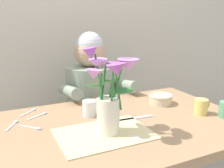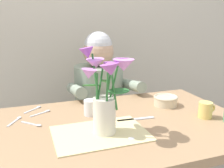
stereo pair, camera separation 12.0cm
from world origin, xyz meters
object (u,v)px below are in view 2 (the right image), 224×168
(seated_person, at_px, (99,112))
(tea_cup, at_px, (206,110))
(dinner_knife, at_px, (136,119))
(ceramic_mug, at_px, (91,107))
(ceramic_bowl, at_px, (166,100))
(flower_vase, at_px, (106,91))

(seated_person, relative_size, tea_cup, 12.20)
(seated_person, distance_m, dinner_knife, 0.63)
(dinner_knife, xyz_separation_m, ceramic_mug, (-0.19, 0.13, 0.04))
(ceramic_bowl, bearing_deg, dinner_knife, -151.35)
(dinner_knife, relative_size, tea_cup, 2.04)
(seated_person, relative_size, ceramic_mug, 12.20)
(seated_person, height_order, ceramic_bowl, seated_person)
(dinner_knife, bearing_deg, flower_vase, -148.47)
(dinner_knife, bearing_deg, seated_person, 94.47)
(ceramic_bowl, relative_size, ceramic_mug, 1.46)
(ceramic_mug, height_order, tea_cup, same)
(ceramic_bowl, xyz_separation_m, ceramic_mug, (-0.44, -0.00, 0.01))
(tea_cup, bearing_deg, ceramic_mug, 157.17)
(ceramic_mug, relative_size, tea_cup, 1.00)
(dinner_knife, bearing_deg, tea_cup, -10.97)
(ceramic_mug, bearing_deg, dinner_knife, -35.05)
(seated_person, xyz_separation_m, dinner_knife, (0.01, -0.61, 0.18))
(flower_vase, height_order, ceramic_mug, flower_vase)
(seated_person, height_order, dinner_knife, seated_person)
(seated_person, bearing_deg, ceramic_bowl, -60.74)
(seated_person, bearing_deg, tea_cup, -62.46)
(flower_vase, relative_size, ceramic_bowl, 2.74)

